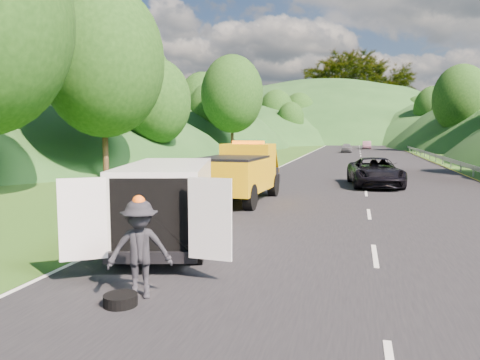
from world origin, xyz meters
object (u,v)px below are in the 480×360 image
(child, at_px, (199,238))
(passing_suv, at_px, (375,186))
(suitcase, at_px, (135,216))
(tow_truck, at_px, (241,172))
(worker, at_px, (141,299))
(white_van, at_px, (169,200))
(woman, at_px, (166,219))
(spare_tire, at_px, (121,306))

(child, relative_size, passing_suv, 0.16)
(suitcase, height_order, passing_suv, passing_suv)
(tow_truck, bearing_deg, worker, -82.43)
(child, xyz_separation_m, passing_suv, (5.43, 14.44, 0.00))
(white_van, relative_size, passing_suv, 1.18)
(tow_truck, distance_m, white_van, 8.25)
(child, bearing_deg, suitcase, 162.33)
(white_van, height_order, woman, white_van)
(worker, distance_m, suitcase, 7.22)
(child, bearing_deg, worker, -73.69)
(white_van, distance_m, passing_suv, 16.67)
(spare_tire, bearing_deg, tow_truck, 94.09)
(worker, distance_m, passing_suv, 20.01)
(woman, bearing_deg, child, -126.00)
(white_van, height_order, child, white_van)
(spare_tire, bearing_deg, white_van, 101.41)
(child, height_order, passing_suv, passing_suv)
(worker, relative_size, passing_suv, 0.32)
(passing_suv, bearing_deg, child, -117.00)
(suitcase, bearing_deg, white_van, -47.99)
(woman, xyz_separation_m, spare_tire, (2.49, -7.92, 0.00))
(child, bearing_deg, woman, 139.73)
(worker, relative_size, suitcase, 3.52)
(suitcase, xyz_separation_m, spare_tire, (3.15, -6.85, -0.26))
(white_van, relative_size, worker, 3.70)
(passing_suv, bearing_deg, white_van, -117.19)
(tow_truck, relative_size, suitcase, 12.06)
(suitcase, xyz_separation_m, passing_suv, (8.18, 13.01, -0.26))
(white_van, xyz_separation_m, spare_tire, (0.87, -4.33, -1.27))
(suitcase, distance_m, spare_tire, 7.55)
(tow_truck, relative_size, woman, 4.16)
(tow_truck, distance_m, child, 7.29)
(tow_truck, bearing_deg, woman, -106.33)
(spare_tire, bearing_deg, worker, 69.02)
(worker, bearing_deg, woman, 83.13)
(passing_suv, bearing_deg, worker, -110.43)
(spare_tire, bearing_deg, suitcase, 114.67)
(tow_truck, height_order, suitcase, tow_truck)
(suitcase, bearing_deg, worker, -62.59)
(white_van, relative_size, woman, 4.50)
(worker, height_order, suitcase, worker)
(tow_truck, height_order, spare_tire, tow_truck)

